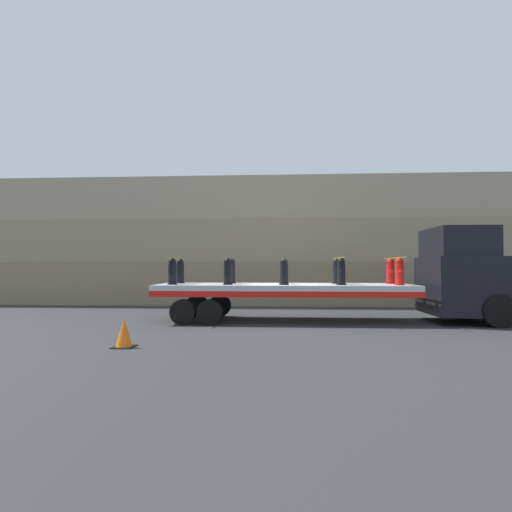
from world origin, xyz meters
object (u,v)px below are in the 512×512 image
at_px(fire_hydrant_black_far_2, 284,271).
at_px(fire_hydrant_red_near_4, 399,272).
at_px(flatbed_trailer, 271,291).
at_px(fire_hydrant_black_near_0, 172,272).
at_px(truck_cab, 467,276).
at_px(fire_hydrant_black_far_0, 180,271).
at_px(fire_hydrant_black_near_2, 284,272).
at_px(fire_hydrant_red_far_4, 390,271).
at_px(fire_hydrant_black_near_3, 341,272).
at_px(traffic_cone, 124,333).
at_px(fire_hydrant_black_far_3, 337,271).
at_px(fire_hydrant_black_near_1, 228,272).
at_px(fire_hydrant_black_far_1, 232,271).

distance_m(fire_hydrant_black_far_2, fire_hydrant_red_near_4, 4.09).
height_order(flatbed_trailer, fire_hydrant_black_near_0, fire_hydrant_black_near_0).
xyz_separation_m(truck_cab, fire_hydrant_black_far_0, (-10.37, 0.56, 0.14)).
relative_size(fire_hydrant_black_near_2, fire_hydrant_black_far_2, 1.00).
height_order(fire_hydrant_black_near_0, fire_hydrant_black_far_0, same).
bearing_deg(fire_hydrant_black_near_2, fire_hydrant_black_near_0, 180.00).
height_order(fire_hydrant_red_near_4, fire_hydrant_red_far_4, same).
height_order(fire_hydrant_black_near_3, traffic_cone, fire_hydrant_black_near_3).
relative_size(fire_hydrant_black_near_2, fire_hydrant_black_near_3, 1.00).
xyz_separation_m(fire_hydrant_black_far_0, fire_hydrant_red_near_4, (7.87, -1.12, 0.00)).
height_order(truck_cab, traffic_cone, truck_cab).
bearing_deg(fire_hydrant_black_near_0, fire_hydrant_black_far_3, 10.73).
xyz_separation_m(fire_hydrant_black_near_3, fire_hydrant_red_near_4, (1.97, 0.00, 0.00)).
height_order(fire_hydrant_black_near_0, fire_hydrant_black_near_1, same).
height_order(fire_hydrant_black_far_1, fire_hydrant_black_far_2, same).
bearing_deg(truck_cab, fire_hydrant_black_near_2, -175.03).
relative_size(fire_hydrant_black_near_1, fire_hydrant_black_near_3, 1.00).
bearing_deg(fire_hydrant_black_near_1, fire_hydrant_black_far_3, 15.87).
bearing_deg(traffic_cone, flatbed_trailer, 55.07).
xyz_separation_m(flatbed_trailer, traffic_cone, (-3.45, -4.94, -0.75)).
relative_size(fire_hydrant_black_far_0, fire_hydrant_black_near_3, 1.00).
xyz_separation_m(fire_hydrant_black_near_2, fire_hydrant_black_near_3, (1.97, 0.00, 0.00)).
xyz_separation_m(fire_hydrant_black_far_1, fire_hydrant_black_near_3, (3.94, -1.12, 0.00)).
bearing_deg(fire_hydrant_black_near_2, fire_hydrant_red_far_4, 15.87).
bearing_deg(fire_hydrant_red_far_4, fire_hydrant_black_far_2, 180.00).
bearing_deg(truck_cab, fire_hydrant_black_near_3, -172.85).
relative_size(fire_hydrant_black_near_3, fire_hydrant_black_far_3, 1.00).
bearing_deg(fire_hydrant_black_far_3, fire_hydrant_black_near_0, -169.27).
xyz_separation_m(fire_hydrant_black_far_2, fire_hydrant_red_near_4, (3.94, -1.12, 0.00)).
xyz_separation_m(flatbed_trailer, fire_hydrant_black_far_3, (2.44, 0.56, 0.69)).
height_order(truck_cab, fire_hydrant_black_far_2, truck_cab).
bearing_deg(traffic_cone, fire_hydrant_black_near_2, 48.15).
bearing_deg(fire_hydrant_black_near_3, fire_hydrant_black_near_2, 180.00).
distance_m(fire_hydrant_black_far_1, fire_hydrant_black_near_2, 2.26).
relative_size(truck_cab, fire_hydrant_black_far_2, 3.53).
xyz_separation_m(fire_hydrant_black_far_3, traffic_cone, (-5.89, -5.50, -1.44)).
distance_m(truck_cab, fire_hydrant_black_far_0, 10.38).
bearing_deg(fire_hydrant_black_far_0, traffic_cone, -89.87).
xyz_separation_m(fire_hydrant_black_far_0, fire_hydrant_black_near_2, (3.94, -1.12, 0.00)).
bearing_deg(fire_hydrant_black_far_1, traffic_cone, -109.57).
height_order(fire_hydrant_black_far_1, traffic_cone, fire_hydrant_black_far_1).
bearing_deg(flatbed_trailer, fire_hydrant_black_near_0, -170.82).
bearing_deg(fire_hydrant_black_far_3, fire_hydrant_black_far_2, 180.00).
height_order(fire_hydrant_black_near_3, fire_hydrant_red_far_4, same).
bearing_deg(fire_hydrant_black_far_2, fire_hydrant_black_far_1, 180.00).
bearing_deg(traffic_cone, fire_hydrant_black_far_1, 70.43).
xyz_separation_m(truck_cab, fire_hydrant_black_near_2, (-6.43, -0.56, 0.14)).
bearing_deg(fire_hydrant_red_far_4, flatbed_trailer, -172.77).
xyz_separation_m(fire_hydrant_black_near_1, traffic_cone, (-1.96, -4.38, -1.44)).
xyz_separation_m(fire_hydrant_black_far_1, fire_hydrant_red_far_4, (5.90, 0.00, 0.00)).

